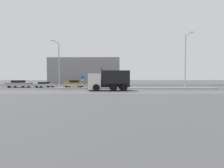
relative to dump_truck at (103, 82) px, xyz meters
The scene contains 14 objects.
ground_plane 5.15m from the dump_truck, 24.86° to the left, with size 320.00×320.00×0.00m, color #424244.
lane_strip_0 2.35m from the dump_truck, 63.07° to the right, with size 57.53×0.16×0.01m, color silver.
lane_strip_1 4.51m from the dump_truck, 78.24° to the right, with size 57.53×0.16×0.01m, color silver.
median_island 6.01m from the dump_truck, 39.88° to the left, with size 31.64×1.10×0.18m, color gray.
median_guardrail 6.85m from the dump_truck, 48.41° to the left, with size 57.53×0.09×0.78m.
dump_truck is the anchor object (origin of this frame).
median_road_sign 5.52m from the dump_truck, 136.86° to the left, with size 0.78×0.16×2.47m.
street_lamp_0 9.72m from the dump_truck, 156.46° to the left, with size 0.71×2.78×8.37m.
street_lamp_1 15.67m from the dump_truck, 14.28° to the left, with size 0.71×2.50×9.77m.
parked_car_0 19.84m from the dump_truck, 156.90° to the left, with size 4.81×2.09×1.51m.
parked_car_1 15.06m from the dump_truck, 148.92° to the left, with size 4.15×2.18×1.19m.
parked_car_2 10.62m from the dump_truck, 129.67° to the left, with size 4.24×1.83×1.52m.
parked_car_3 7.74m from the dump_truck, 94.42° to the left, with size 4.37×2.01×1.60m.
background_building_0 22.05m from the dump_truck, 106.44° to the left, with size 18.83×11.60×7.39m, color gray.
Camera 1 is at (-3.02, -25.56, 1.88)m, focal length 24.00 mm.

